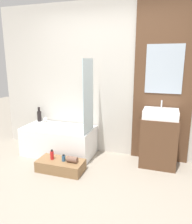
{
  "coord_description": "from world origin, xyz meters",
  "views": [
    {
      "loc": [
        0.95,
        -2.07,
        1.66
      ],
      "look_at": [
        0.04,
        0.72,
        0.95
      ],
      "focal_mm": 35.0,
      "sensor_mm": 36.0,
      "label": 1
    }
  ],
  "objects_px": {
    "bottle_soap_primary": "(52,155)",
    "bottle_soap_secondary": "(64,158)",
    "vase_tall_dark": "(39,115)",
    "wooden_step_bench": "(61,166)",
    "sink": "(161,114)",
    "vase_round_light": "(45,120)",
    "bathtub": "(59,140)"
  },
  "relations": [
    {
      "from": "bottle_soap_primary",
      "to": "bottle_soap_secondary",
      "type": "bearing_deg",
      "value": -0.0
    },
    {
      "from": "vase_round_light",
      "to": "bottle_soap_primary",
      "type": "relative_size",
      "value": 0.59
    },
    {
      "from": "wooden_step_bench",
      "to": "bottle_soap_primary",
      "type": "bearing_deg",
      "value": 180.0
    },
    {
      "from": "vase_tall_dark",
      "to": "wooden_step_bench",
      "type": "bearing_deg",
      "value": -43.37
    },
    {
      "from": "sink",
      "to": "bottle_soap_primary",
      "type": "relative_size",
      "value": 3.36
    },
    {
      "from": "vase_tall_dark",
      "to": "bottle_soap_primary",
      "type": "bearing_deg",
      "value": -48.63
    },
    {
      "from": "sink",
      "to": "bottle_soap_primary",
      "type": "height_order",
      "value": "sink"
    },
    {
      "from": "vase_round_light",
      "to": "sink",
      "type": "bearing_deg",
      "value": -3.61
    },
    {
      "from": "bottle_soap_secondary",
      "to": "vase_tall_dark",
      "type": "bearing_deg",
      "value": 138.37
    },
    {
      "from": "bottle_soap_secondary",
      "to": "bathtub",
      "type": "bearing_deg",
      "value": 122.93
    },
    {
      "from": "wooden_step_bench",
      "to": "sink",
      "type": "bearing_deg",
      "value": 25.26
    },
    {
      "from": "vase_tall_dark",
      "to": "vase_round_light",
      "type": "height_order",
      "value": "vase_tall_dark"
    },
    {
      "from": "vase_round_light",
      "to": "bottle_soap_secondary",
      "type": "height_order",
      "value": "vase_round_light"
    },
    {
      "from": "sink",
      "to": "vase_tall_dark",
      "type": "distance_m",
      "value": 2.25
    },
    {
      "from": "vase_tall_dark",
      "to": "bottle_soap_secondary",
      "type": "distance_m",
      "value": 1.26
    },
    {
      "from": "bathtub",
      "to": "bottle_soap_primary",
      "type": "distance_m",
      "value": 0.59
    },
    {
      "from": "bathtub",
      "to": "wooden_step_bench",
      "type": "xyz_separation_m",
      "value": [
        0.31,
        -0.56,
        -0.17
      ]
    },
    {
      "from": "bottle_soap_primary",
      "to": "bathtub",
      "type": "bearing_deg",
      "value": 106.79
    },
    {
      "from": "bottle_soap_primary",
      "to": "bottle_soap_secondary",
      "type": "xyz_separation_m",
      "value": [
        0.19,
        -0.0,
        -0.02
      ]
    },
    {
      "from": "sink",
      "to": "vase_round_light",
      "type": "xyz_separation_m",
      "value": [
        -2.1,
        0.13,
        -0.31
      ]
    },
    {
      "from": "bathtub",
      "to": "vase_round_light",
      "type": "xyz_separation_m",
      "value": [
        -0.4,
        0.23,
        0.29
      ]
    },
    {
      "from": "wooden_step_bench",
      "to": "bottle_soap_secondary",
      "type": "relative_size",
      "value": 6.98
    },
    {
      "from": "sink",
      "to": "wooden_step_bench",
      "type": "bearing_deg",
      "value": -154.74
    },
    {
      "from": "wooden_step_bench",
      "to": "vase_tall_dark",
      "type": "bearing_deg",
      "value": 136.63
    },
    {
      "from": "wooden_step_bench",
      "to": "sink",
      "type": "relative_size",
      "value": 1.36
    },
    {
      "from": "bathtub",
      "to": "vase_round_light",
      "type": "distance_m",
      "value": 0.54
    },
    {
      "from": "bottle_soap_primary",
      "to": "bottle_soap_secondary",
      "type": "distance_m",
      "value": 0.2
    },
    {
      "from": "sink",
      "to": "bottle_soap_primary",
      "type": "xyz_separation_m",
      "value": [
        -1.53,
        -0.66,
        -0.61
      ]
    },
    {
      "from": "sink",
      "to": "vase_tall_dark",
      "type": "bearing_deg",
      "value": 176.44
    },
    {
      "from": "bathtub",
      "to": "bottle_soap_secondary",
      "type": "height_order",
      "value": "bathtub"
    },
    {
      "from": "bathtub",
      "to": "sink",
      "type": "relative_size",
      "value": 2.38
    },
    {
      "from": "vase_tall_dark",
      "to": "vase_round_light",
      "type": "xyz_separation_m",
      "value": [
        0.13,
        -0.01,
        -0.07
      ]
    }
  ]
}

